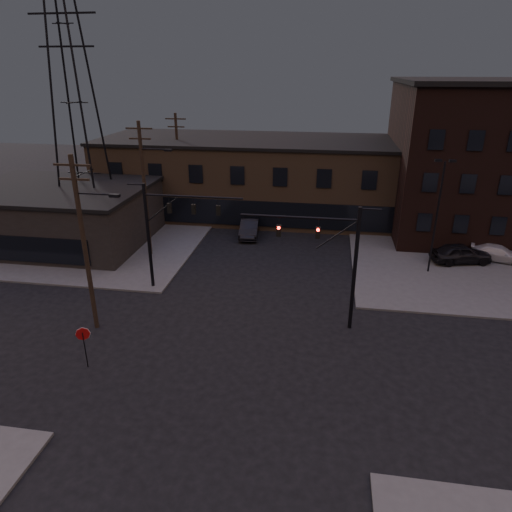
{
  "coord_description": "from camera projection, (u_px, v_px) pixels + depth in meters",
  "views": [
    {
      "loc": [
        4.57,
        -21.3,
        15.44
      ],
      "look_at": [
        0.04,
        7.0,
        3.5
      ],
      "focal_mm": 32.0,
      "sensor_mm": 36.0,
      "label": 1
    }
  ],
  "objects": [
    {
      "name": "utility_pole_near",
      "position": [
        85.0,
        241.0,
        26.97
      ],
      "size": [
        3.7,
        0.28,
        11.0
      ],
      "color": "black",
      "rests_on": "ground"
    },
    {
      "name": "sidewalk_ne",
      "position": [
        512.0,
        243.0,
        42.83
      ],
      "size": [
        30.0,
        30.0,
        0.15
      ],
      "primitive_type": "cube",
      "color": "#474744",
      "rests_on": "ground"
    },
    {
      "name": "transmission_tower",
      "position": [
        74.0,
        102.0,
        40.25
      ],
      "size": [
        7.0,
        7.0,
        25.0
      ],
      "primitive_type": null,
      "color": "black",
      "rests_on": "ground"
    },
    {
      "name": "traffic_signal_near",
      "position": [
        337.0,
        255.0,
        27.44
      ],
      "size": [
        7.12,
        0.24,
        8.0
      ],
      "color": "black",
      "rests_on": "ground"
    },
    {
      "name": "sidewalk_nw",
      "position": [
        77.0,
        220.0,
        49.26
      ],
      "size": [
        30.0,
        30.0,
        0.15
      ],
      "primitive_type": "cube",
      "color": "#474744",
      "rests_on": "ground"
    },
    {
      "name": "building_left",
      "position": [
        60.0,
        216.0,
        42.56
      ],
      "size": [
        16.0,
        12.0,
        5.0
      ],
      "primitive_type": "cube",
      "color": "black",
      "rests_on": "ground"
    },
    {
      "name": "ground",
      "position": [
        236.0,
        359.0,
        26.02
      ],
      "size": [
        140.0,
        140.0,
        0.0
      ],
      "primitive_type": "plane",
      "color": "black",
      "rests_on": "ground"
    },
    {
      "name": "utility_pole_far",
      "position": [
        178.0,
        163.0,
        49.17
      ],
      "size": [
        2.2,
        0.28,
        11.0
      ],
      "color": "black",
      "rests_on": "ground"
    },
    {
      "name": "lot_light_b",
      "position": [
        500.0,
        194.0,
        38.44
      ],
      "size": [
        1.5,
        0.28,
        9.14
      ],
      "color": "black",
      "rests_on": "ground"
    },
    {
      "name": "parked_car_lot_a",
      "position": [
        461.0,
        253.0,
        38.15
      ],
      "size": [
        5.2,
        2.99,
        1.66
      ],
      "primitive_type": "imported",
      "rotation": [
        0.0,
        0.0,
        1.79
      ],
      "color": "black",
      "rests_on": "sidewalk_ne"
    },
    {
      "name": "building_row",
      "position": [
        286.0,
        179.0,
        50.0
      ],
      "size": [
        40.0,
        12.0,
        8.0
      ],
      "primitive_type": "cube",
      "color": "brown",
      "rests_on": "ground"
    },
    {
      "name": "stop_sign",
      "position": [
        83.0,
        338.0,
        24.67
      ],
      "size": [
        0.72,
        0.33,
        2.48
      ],
      "color": "black",
      "rests_on": "ground"
    },
    {
      "name": "parked_car_lot_b",
      "position": [
        498.0,
        253.0,
        38.65
      ],
      "size": [
        4.76,
        3.05,
        1.28
      ],
      "primitive_type": "imported",
      "rotation": [
        0.0,
        0.0,
        1.26
      ],
      "color": "#BDBDC0",
      "rests_on": "sidewalk_ne"
    },
    {
      "name": "car_crossing",
      "position": [
        250.0,
        228.0,
        44.69
      ],
      "size": [
        2.16,
        5.08,
        1.63
      ],
      "primitive_type": "imported",
      "rotation": [
        0.0,
        0.0,
        0.09
      ],
      "color": "black",
      "rests_on": "ground"
    },
    {
      "name": "traffic_signal_far",
      "position": [
        164.0,
        225.0,
        32.37
      ],
      "size": [
        7.12,
        0.24,
        8.0
      ],
      "color": "black",
      "rests_on": "ground"
    },
    {
      "name": "lot_light_a",
      "position": [
        438.0,
        207.0,
        34.76
      ],
      "size": [
        1.5,
        0.28,
        9.14
      ],
      "color": "black",
      "rests_on": "ground"
    },
    {
      "name": "building_right",
      "position": [
        512.0,
        161.0,
        43.81
      ],
      "size": [
        22.0,
        16.0,
        14.0
      ],
      "primitive_type": "cube",
      "color": "black",
      "rests_on": "ground"
    },
    {
      "name": "utility_pole_mid",
      "position": [
        145.0,
        187.0,
        37.95
      ],
      "size": [
        3.7,
        0.28,
        11.5
      ],
      "color": "black",
      "rests_on": "ground"
    }
  ]
}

